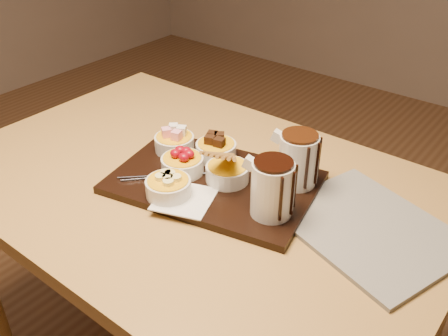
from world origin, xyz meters
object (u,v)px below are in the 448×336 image
Objects in this scene: serving_board at (214,182)px; newspaper at (369,228)px; bowl_strawberries at (182,165)px; pitcher_milk_chocolate at (298,160)px; pitcher_dark_chocolate at (272,189)px; dining_table at (196,213)px.

newspaper is at bearing -0.59° from serving_board.
newspaper is (0.43, 0.09, -0.03)m from bowl_strawberries.
bowl_strawberries reaches higher than serving_board.
pitcher_milk_chocolate is 0.35× the size of newspaper.
serving_board is 0.08m from bowl_strawberries.
newspaper is (0.18, 0.10, -0.07)m from pitcher_dark_chocolate.
serving_board is (0.05, 0.01, 0.11)m from dining_table.
pitcher_dark_chocolate is (0.17, -0.02, 0.07)m from serving_board.
serving_board is at bearing -158.20° from pitcher_milk_chocolate.
dining_table is at bearing -178.82° from serving_board.
pitcher_dark_chocolate is (0.25, -0.00, 0.04)m from bowl_strawberries.
pitcher_milk_chocolate is 0.21m from newspaper.
pitcher_dark_chocolate is at bearing -3.17° from dining_table.
pitcher_milk_chocolate reaches higher than bowl_strawberries.
pitcher_milk_chocolate is (0.16, 0.10, 0.07)m from serving_board.
dining_table is at bearing -150.49° from newspaper.
pitcher_milk_chocolate reaches higher than serving_board.
pitcher_dark_chocolate is 0.35× the size of newspaper.
pitcher_dark_chocolate reaches higher than dining_table.
newspaper reaches higher than dining_table.
bowl_strawberries is 0.83× the size of pitcher_milk_chocolate.
dining_table is 2.61× the size of serving_board.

